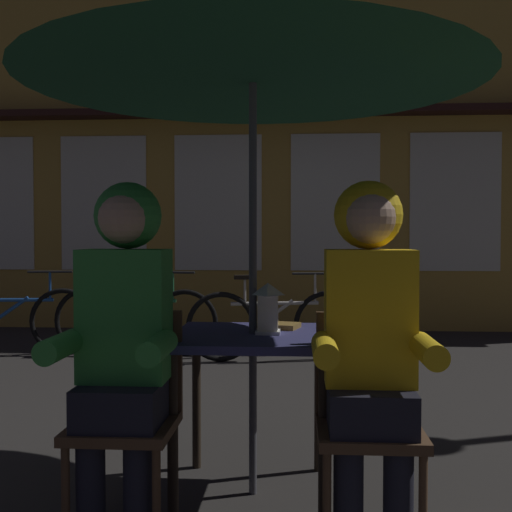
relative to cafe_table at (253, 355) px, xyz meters
The scene contains 13 objects.
ground_plane 0.64m from the cafe_table, ahead, with size 60.00×60.00×0.00m, color #2D2B28.
cafe_table is the anchor object (origin of this frame).
patio_umbrella 1.42m from the cafe_table, ahead, with size 2.10×2.10×2.31m.
lantern 0.23m from the cafe_table, 11.53° to the right, with size 0.11×0.11×0.23m.
chair_left 0.62m from the cafe_table, 142.45° to the right, with size 0.40×0.40×0.87m.
chair_right 0.62m from the cafe_table, 37.55° to the right, with size 0.40×0.40×0.87m.
person_left_hooded 0.67m from the cafe_table, 138.43° to the right, with size 0.45×0.56×1.40m.
person_right_hooded 0.67m from the cafe_table, 41.57° to the right, with size 0.45×0.56×1.40m.
shopfront_building 5.93m from the cafe_table, 90.74° to the left, with size 10.00×0.93×6.20m.
bicycle_nearest 4.21m from the cafe_table, 129.19° to the left, with size 1.67×0.26×0.84m.
bicycle_second 3.61m from the cafe_table, 113.12° to the left, with size 1.68×0.16×0.84m.
bicycle_third 3.13m from the cafe_table, 90.31° to the left, with size 1.66×0.36×0.84m.
book 0.23m from the cafe_table, 57.75° to the left, with size 0.20×0.14×0.02m, color olive.
Camera 1 is at (0.20, -2.87, 1.18)m, focal length 44.61 mm.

